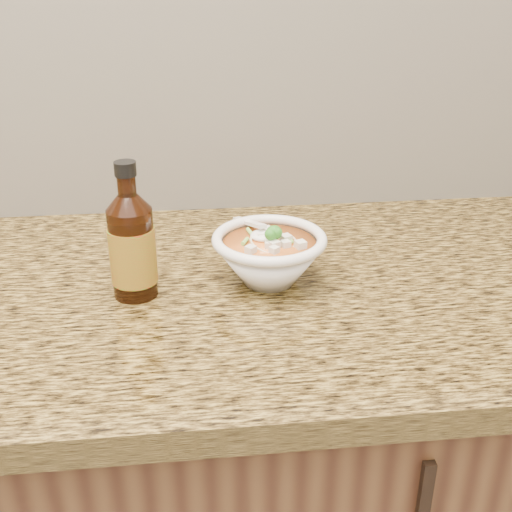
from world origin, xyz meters
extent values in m
cube|color=beige|center=(0.00, 1.99, 1.15)|extent=(4.00, 0.02, 0.50)
cube|color=olive|center=(0.00, 1.68, 0.88)|extent=(4.00, 0.68, 0.04)
cylinder|color=white|center=(0.35, 1.66, 0.90)|extent=(0.07, 0.07, 0.01)
torus|color=white|center=(0.35, 1.66, 0.97)|extent=(0.17, 0.17, 0.02)
torus|color=beige|center=(0.37, 1.65, 0.96)|extent=(0.08, 0.08, 0.00)
torus|color=beige|center=(0.35, 1.66, 0.96)|extent=(0.08, 0.08, 0.00)
torus|color=beige|center=(0.34, 1.66, 0.96)|extent=(0.08, 0.08, 0.00)
torus|color=beige|center=(0.34, 1.65, 0.96)|extent=(0.07, 0.07, 0.00)
torus|color=beige|center=(0.34, 1.65, 0.96)|extent=(0.11, 0.11, 0.00)
torus|color=beige|center=(0.34, 1.67, 0.96)|extent=(0.09, 0.09, 0.00)
cube|color=silver|center=(0.33, 1.67, 0.97)|extent=(0.02, 0.02, 0.01)
cube|color=silver|center=(0.33, 1.65, 0.97)|extent=(0.02, 0.02, 0.01)
cube|color=silver|center=(0.36, 1.62, 0.97)|extent=(0.02, 0.02, 0.01)
cube|color=silver|center=(0.36, 1.65, 0.97)|extent=(0.02, 0.02, 0.01)
cube|color=silver|center=(0.32, 1.64, 0.97)|extent=(0.02, 0.02, 0.01)
cube|color=silver|center=(0.40, 1.68, 0.97)|extent=(0.01, 0.01, 0.01)
cube|color=silver|center=(0.39, 1.69, 0.97)|extent=(0.02, 0.02, 0.02)
cube|color=silver|center=(0.38, 1.66, 0.97)|extent=(0.02, 0.02, 0.01)
cube|color=silver|center=(0.39, 1.64, 0.97)|extent=(0.02, 0.02, 0.01)
ellipsoid|color=#196014|center=(0.36, 1.65, 0.98)|extent=(0.03, 0.03, 0.03)
cylinder|color=#90D753|center=(0.35, 1.64, 0.97)|extent=(0.01, 0.02, 0.01)
cylinder|color=#90D753|center=(0.37, 1.62, 0.97)|extent=(0.02, 0.01, 0.01)
cylinder|color=#90D753|center=(0.34, 1.69, 0.97)|extent=(0.02, 0.01, 0.01)
cylinder|color=#90D753|center=(0.40, 1.66, 0.97)|extent=(0.01, 0.02, 0.01)
cylinder|color=#90D753|center=(0.35, 1.63, 0.97)|extent=(0.02, 0.02, 0.01)
ellipsoid|color=white|center=(0.34, 1.68, 0.97)|extent=(0.04, 0.04, 0.01)
cube|color=white|center=(0.33, 1.72, 0.97)|extent=(0.05, 0.09, 0.02)
cylinder|color=black|center=(0.15, 1.64, 0.97)|extent=(0.08, 0.08, 0.13)
cylinder|color=black|center=(0.15, 1.64, 1.07)|extent=(0.03, 0.03, 0.03)
cylinder|color=black|center=(0.15, 1.64, 1.09)|extent=(0.04, 0.04, 0.02)
cylinder|color=red|center=(0.15, 1.64, 0.96)|extent=(0.09, 0.09, 0.08)
camera|label=1|loc=(0.23, 0.80, 1.36)|focal=45.00mm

